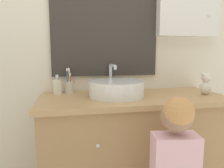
% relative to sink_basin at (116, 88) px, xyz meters
% --- Properties ---
extents(wall_back, '(3.20, 0.18, 2.50)m').
position_rel_sink_basin_xyz_m(wall_back, '(0.15, 0.29, 0.41)').
color(wall_back, beige).
rests_on(wall_back, ground_plane).
extents(vanity_counter, '(1.33, 0.58, 0.81)m').
position_rel_sink_basin_xyz_m(vanity_counter, '(0.12, -0.02, -0.46)').
color(vanity_counter, '#A37A4C').
rests_on(vanity_counter, ground_plane).
extents(sink_basin, '(0.39, 0.45, 0.22)m').
position_rel_sink_basin_xyz_m(sink_basin, '(0.00, 0.00, 0.00)').
color(sink_basin, white).
rests_on(sink_basin, vanity_counter).
extents(toothbrush_holder, '(0.06, 0.06, 0.19)m').
position_rel_sink_basin_xyz_m(toothbrush_holder, '(-0.33, 0.20, -0.01)').
color(toothbrush_holder, beige).
rests_on(toothbrush_holder, vanity_counter).
extents(soap_dispenser, '(0.06, 0.06, 0.15)m').
position_rel_sink_basin_xyz_m(soap_dispenser, '(-0.42, 0.17, -0.00)').
color(soap_dispenser, beige).
rests_on(soap_dispenser, vanity_counter).
extents(teddy_bear, '(0.09, 0.08, 0.17)m').
position_rel_sink_basin_xyz_m(teddy_bear, '(0.66, -0.07, 0.02)').
color(teddy_bear, beige).
rests_on(teddy_bear, vanity_counter).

